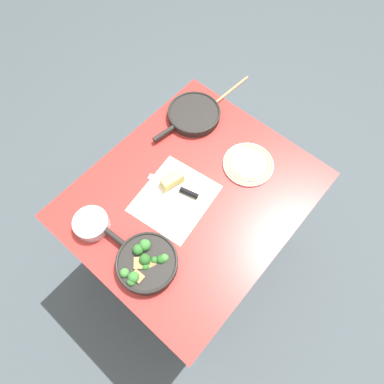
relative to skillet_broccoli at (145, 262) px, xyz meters
The scene contains 10 objects.
ground_plane 0.89m from the skillet_broccoli, 10.69° to the left, with size 14.00×14.00×0.00m, color #424C51.
dining_table_red 0.38m from the skillet_broccoli, 10.69° to the left, with size 1.04×0.88×0.78m.
skillet_broccoli is the anchor object (origin of this frame).
skillet_eggs 0.76m from the skillet_broccoli, 26.59° to the left, with size 0.38×0.26×0.04m.
wooden_spoon 0.88m from the skillet_broccoli, 20.79° to the left, with size 0.39×0.06×0.02m.
parchment_sheet 0.31m from the skillet_broccoli, 20.85° to the left, with size 0.37×0.33×0.00m.
grater_knife 0.36m from the skillet_broccoli, 19.46° to the left, with size 0.09×0.24×0.02m.
cheese_block 0.38m from the skillet_broccoli, 26.74° to the left, with size 0.11×0.08×0.05m.
dinner_plate_stack 0.64m from the skillet_broccoli, ahead, with size 0.23×0.23×0.03m.
prep_bowl_steel 0.29m from the skillet_broccoli, 96.09° to the left, with size 0.15×0.15×0.05m.
Camera 1 is at (-0.50, -0.44, 2.13)m, focal length 32.00 mm.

